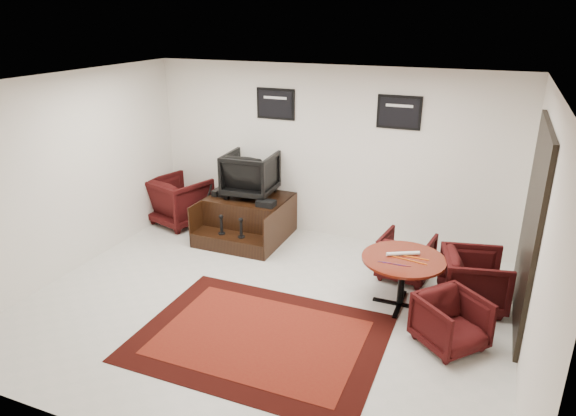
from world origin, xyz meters
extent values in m
plane|color=beige|center=(0.00, 0.00, 0.00)|extent=(6.00, 6.00, 0.00)
cube|color=white|center=(0.00, 2.50, 1.40)|extent=(6.00, 0.02, 2.80)
cube|color=white|center=(0.00, -2.50, 1.40)|extent=(6.00, 0.02, 2.80)
cube|color=white|center=(-3.00, 0.00, 1.40)|extent=(0.02, 5.00, 2.80)
cube|color=white|center=(3.00, 0.00, 1.40)|extent=(0.02, 5.00, 2.80)
cube|color=white|center=(0.00, 0.00, 2.80)|extent=(6.00, 5.00, 0.02)
cube|color=black|center=(2.97, 0.70, 1.30)|extent=(0.05, 1.90, 2.30)
cube|color=black|center=(2.96, 0.70, 1.30)|extent=(0.02, 1.72, 2.12)
cube|color=black|center=(2.97, 0.70, 1.30)|extent=(0.03, 0.05, 2.12)
cube|color=black|center=(-0.90, 2.48, 2.15)|extent=(0.66, 0.03, 0.50)
cube|color=black|center=(-0.90, 2.46, 2.15)|extent=(0.58, 0.01, 0.42)
cube|color=silver|center=(-0.90, 2.46, 2.25)|extent=(0.40, 0.00, 0.04)
cube|color=black|center=(1.10, 2.48, 2.15)|extent=(0.66, 0.03, 0.50)
cube|color=black|center=(1.10, 2.46, 2.15)|extent=(0.58, 0.01, 0.42)
cube|color=silver|center=(1.10, 2.46, 2.25)|extent=(0.40, 0.00, 0.04)
cube|color=black|center=(0.26, -0.67, 0.00)|extent=(2.79, 2.09, 0.01)
cube|color=#60120D|center=(0.26, -0.67, 0.01)|extent=(2.29, 1.60, 0.01)
cube|color=black|center=(-1.17, 2.00, 0.34)|extent=(1.31, 0.97, 0.68)
cube|color=black|center=(-1.17, 1.32, 0.12)|extent=(1.31, 0.39, 0.24)
cube|color=black|center=(-1.82, 1.81, 0.34)|extent=(0.02, 1.36, 0.68)
cube|color=black|center=(-0.52, 1.81, 0.34)|extent=(0.02, 1.36, 0.68)
cylinder|color=black|center=(-1.35, 1.32, 0.25)|extent=(0.11, 0.11, 0.02)
cylinder|color=black|center=(-1.35, 1.32, 0.38)|extent=(0.04, 0.04, 0.24)
sphere|color=black|center=(-1.35, 1.32, 0.54)|extent=(0.07, 0.07, 0.07)
cylinder|color=black|center=(-1.00, 1.32, 0.25)|extent=(0.11, 0.11, 0.02)
cylinder|color=black|center=(-1.00, 1.32, 0.38)|extent=(0.04, 0.04, 0.24)
sphere|color=black|center=(-1.00, 1.32, 0.54)|extent=(0.07, 0.07, 0.07)
imported|color=black|center=(-1.17, 2.05, 1.08)|extent=(0.83, 0.78, 0.81)
cube|color=black|center=(-1.71, 1.87, 0.73)|extent=(0.11, 0.27, 0.10)
cube|color=black|center=(-1.59, 1.88, 0.73)|extent=(0.11, 0.27, 0.10)
cube|color=black|center=(-0.73, 1.68, 0.73)|extent=(0.28, 0.20, 0.10)
imported|color=black|center=(-2.55, 1.98, 0.46)|extent=(1.10, 1.07, 0.92)
cylinder|color=#4C160A|center=(1.62, 0.66, 0.66)|extent=(1.04, 1.04, 0.03)
cylinder|color=black|center=(1.62, 0.66, 0.34)|extent=(0.08, 0.08, 0.61)
cube|color=black|center=(1.62, 0.66, 0.01)|extent=(0.70, 0.06, 0.03)
cube|color=black|center=(1.62, 0.66, 0.01)|extent=(0.06, 0.70, 0.03)
imported|color=black|center=(1.53, 1.46, 0.35)|extent=(0.76, 0.73, 0.70)
imported|color=black|center=(2.47, 1.03, 0.40)|extent=(0.88, 0.91, 0.80)
imported|color=black|center=(2.29, 0.02, 0.34)|extent=(0.90, 0.91, 0.68)
cylinder|color=silver|center=(1.59, 0.73, 0.70)|extent=(0.40, 0.24, 0.05)
cylinder|color=#E75F0C|center=(1.69, 0.61, 0.69)|extent=(0.45, 0.09, 0.01)
cylinder|color=#E75F0C|center=(1.69, 0.71, 0.69)|extent=(0.45, 0.02, 0.01)
cylinder|color=#4C1933|center=(1.39, 0.44, 0.68)|extent=(0.10, 0.03, 0.01)
cylinder|color=#4C1933|center=(1.45, 0.44, 0.68)|extent=(0.10, 0.03, 0.01)
cylinder|color=#4C1933|center=(1.51, 0.44, 0.68)|extent=(0.10, 0.03, 0.01)
cylinder|color=#4C1933|center=(1.57, 0.44, 0.68)|extent=(0.10, 0.03, 0.01)
cylinder|color=#4C1933|center=(1.63, 0.44, 0.68)|extent=(0.10, 0.03, 0.01)
cylinder|color=#4C1933|center=(1.69, 0.44, 0.68)|extent=(0.10, 0.03, 0.01)
camera|label=1|loc=(2.46, -5.19, 3.53)|focal=32.00mm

